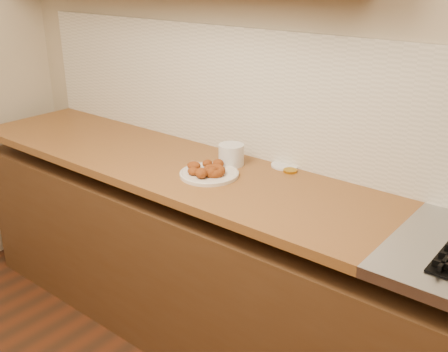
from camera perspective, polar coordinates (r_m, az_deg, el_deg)
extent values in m
cube|color=beige|center=(2.26, 10.66, 11.18)|extent=(4.00, 0.02, 2.70)
cube|color=#4B301A|center=(2.39, 5.31, -13.18)|extent=(3.60, 0.60, 0.77)
cube|color=brown|center=(2.53, -6.60, 1.48)|extent=(2.30, 0.62, 0.04)
cube|color=silver|center=(2.28, 10.25, 7.44)|extent=(3.60, 0.02, 0.60)
cylinder|color=beige|center=(2.30, -1.63, 0.21)|extent=(0.26, 0.26, 0.01)
torus|color=brown|center=(2.27, -1.11, 0.56)|extent=(0.14, 0.14, 0.04)
ellipsoid|color=brown|center=(2.35, -1.83, 1.39)|extent=(0.05, 0.05, 0.03)
ellipsoid|color=brown|center=(2.32, -3.29, 1.13)|extent=(0.08, 0.07, 0.04)
ellipsoid|color=brown|center=(2.27, -3.35, 0.52)|extent=(0.06, 0.05, 0.03)
ellipsoid|color=brown|center=(2.23, -2.49, 0.32)|extent=(0.08, 0.08, 0.04)
ellipsoid|color=brown|center=(2.34, -0.64, 1.37)|extent=(0.08, 0.08, 0.04)
ellipsoid|color=brown|center=(2.24, -1.35, 0.43)|extent=(0.05, 0.06, 0.04)
cylinder|color=silver|center=(2.41, 0.80, 2.33)|extent=(0.15, 0.15, 0.10)
cylinder|color=silver|center=(2.42, 6.68, 1.16)|extent=(0.13, 0.13, 0.01)
cylinder|color=#BC8B19|center=(2.36, 7.22, 0.58)|extent=(0.08, 0.08, 0.01)
cube|color=#966944|center=(2.40, -1.76, 1.14)|extent=(0.18, 0.06, 0.01)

